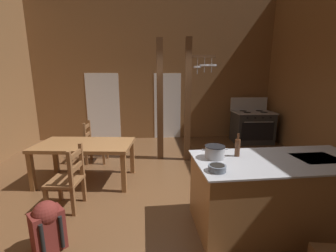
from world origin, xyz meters
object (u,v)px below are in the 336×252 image
object	(u,v)px
ladderback_chair_by_post	(68,180)
dining_table	(85,148)
stove_range	(252,126)
stockpot_on_counter	(215,152)
kitchen_island	(278,193)
backpack	(47,225)
bottle_tall_on_counter	(237,147)
ladderback_chair_near_window	(94,143)
mixing_bowl_on_counter	(217,168)

from	to	relation	value
ladderback_chair_by_post	dining_table	bearing A→B (deg)	89.58
stove_range	stockpot_on_counter	world-z (taller)	stove_range
kitchen_island	stockpot_on_counter	xyz separation A→B (m)	(-0.82, 0.11, 0.54)
kitchen_island	backpack	xyz separation A→B (m)	(-2.78, -0.21, -0.14)
dining_table	backpack	distance (m)	1.75
backpack	bottle_tall_on_counter	size ratio (longest dim) A/B	2.00
stove_range	dining_table	distance (m)	4.81
kitchen_island	ladderback_chair_near_window	xyz separation A→B (m)	(-2.91, 2.51, -0.01)
bottle_tall_on_counter	stove_range	bearing A→B (deg)	61.69
dining_table	backpack	xyz separation A→B (m)	(0.04, -1.72, -0.34)
dining_table	bottle_tall_on_counter	world-z (taller)	bottle_tall_on_counter
kitchen_island	dining_table	world-z (taller)	kitchen_island
stockpot_on_counter	bottle_tall_on_counter	xyz separation A→B (m)	(0.31, 0.05, 0.04)
kitchen_island	ladderback_chair_by_post	distance (m)	2.90
dining_table	ladderback_chair_by_post	xyz separation A→B (m)	(-0.01, -0.89, -0.20)
kitchen_island	mixing_bowl_on_counter	size ratio (longest dim) A/B	11.25
stove_range	bottle_tall_on_counter	world-z (taller)	stove_range
dining_table	bottle_tall_on_counter	xyz separation A→B (m)	(2.31, -1.36, 0.38)
ladderback_chair_near_window	stockpot_on_counter	world-z (taller)	stockpot_on_counter
stockpot_on_counter	stove_range	bearing A→B (deg)	58.34
kitchen_island	ladderback_chair_near_window	world-z (taller)	ladderback_chair_near_window
ladderback_chair_by_post	bottle_tall_on_counter	distance (m)	2.43
ladderback_chair_near_window	backpack	xyz separation A→B (m)	(0.13, -2.72, -0.14)
stove_range	ladderback_chair_by_post	bearing A→B (deg)	-143.64
stove_range	stockpot_on_counter	bearing A→B (deg)	-121.66
ladderback_chair_by_post	bottle_tall_on_counter	bearing A→B (deg)	-11.44
dining_table	bottle_tall_on_counter	bearing A→B (deg)	-30.41
dining_table	mixing_bowl_on_counter	size ratio (longest dim) A/B	9.20
dining_table	mixing_bowl_on_counter	world-z (taller)	mixing_bowl_on_counter
dining_table	mixing_bowl_on_counter	distance (m)	2.64
mixing_bowl_on_counter	ladderback_chair_near_window	bearing A→B (deg)	125.56
backpack	bottle_tall_on_counter	bearing A→B (deg)	9.14
ladderback_chair_near_window	kitchen_island	bearing A→B (deg)	-40.83
stove_range	ladderback_chair_near_window	size ratio (longest dim) A/B	1.39
dining_table	bottle_tall_on_counter	size ratio (longest dim) A/B	6.01
dining_table	ladderback_chair_by_post	bearing A→B (deg)	-90.42
kitchen_island	backpack	distance (m)	2.79
kitchen_island	stove_range	distance (m)	4.02
ladderback_chair_by_post	backpack	bearing A→B (deg)	-86.50
dining_table	bottle_tall_on_counter	distance (m)	2.71
dining_table	ladderback_chair_near_window	size ratio (longest dim) A/B	1.88
ladderback_chair_by_post	ladderback_chair_near_window	bearing A→B (deg)	92.46
backpack	stockpot_on_counter	size ratio (longest dim) A/B	1.84
ladderback_chair_near_window	backpack	size ratio (longest dim) A/B	1.59
kitchen_island	ladderback_chair_near_window	distance (m)	3.85
ladderback_chair_by_post	backpack	xyz separation A→B (m)	(0.05, -0.83, -0.14)
stove_range	stockpot_on_counter	size ratio (longest dim) A/B	4.07
stockpot_on_counter	ladderback_chair_by_post	bearing A→B (deg)	165.60
ladderback_chair_near_window	ladderback_chair_by_post	size ratio (longest dim) A/B	1.00
backpack	stockpot_on_counter	xyz separation A→B (m)	(1.96, 0.32, 0.68)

